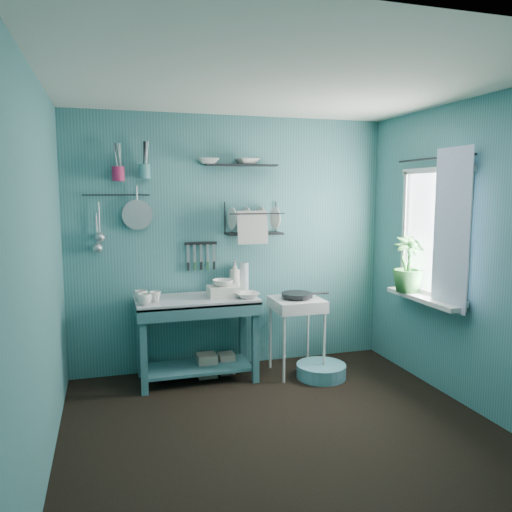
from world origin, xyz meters
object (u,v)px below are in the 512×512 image
object	(u,v)px
mug_left	(145,299)
colander	(137,215)
floor_basin	(321,371)
utensil_cup_magenta	(118,174)
soap_bottle	(235,276)
mug_mid	(155,297)
hotplate_stand	(297,336)
dish_rack	(254,218)
utensil_cup_teal	(145,171)
storage_tin_large	(207,365)
potted_plant	(408,264)
storage_tin_small	(226,363)
frying_pan	(297,295)
mug_right	(141,296)
work_counter	(197,339)
water_bottle	(244,276)
wash_tub	(223,291)

from	to	relation	value
mug_left	colander	bearing A→B (deg)	91.95
floor_basin	utensil_cup_magenta	bearing A→B (deg)	163.35
colander	soap_bottle	bearing A→B (deg)	-4.44
mug_left	mug_mid	distance (m)	0.14
hotplate_stand	dish_rack	bearing A→B (deg)	135.13
utensil_cup_teal	floor_basin	size ratio (longest dim) A/B	0.28
soap_bottle	floor_basin	bearing A→B (deg)	-34.54
storage_tin_large	hotplate_stand	bearing A→B (deg)	-10.39
utensil_cup_magenta	colander	bearing A→B (deg)	10.64
mug_left	soap_bottle	bearing A→B (deg)	21.80
potted_plant	utensil_cup_teal	bearing A→B (deg)	162.28
storage_tin_small	floor_basin	xyz separation A→B (m)	(0.84, -0.38, -0.04)
dish_rack	potted_plant	size ratio (longest dim) A/B	1.06
floor_basin	hotplate_stand	bearing A→B (deg)	134.02
colander	frying_pan	bearing A→B (deg)	-14.60
mug_left	hotplate_stand	distance (m)	1.51
utensil_cup_magenta	soap_bottle	bearing A→B (deg)	-2.19
utensil_cup_teal	mug_right	bearing A→B (deg)	-108.28
soap_bottle	work_counter	bearing A→B (deg)	-154.54
colander	potted_plant	bearing A→B (deg)	-17.86
colander	dish_rack	bearing A→B (deg)	-4.13
mug_left	potted_plant	bearing A→B (deg)	-8.19
soap_bottle	colander	distance (m)	1.10
mug_mid	water_bottle	size ratio (longest dim) A/B	0.36
frying_pan	storage_tin_large	xyz separation A→B (m)	(-0.86, 0.16, -0.67)
potted_plant	storage_tin_large	world-z (taller)	potted_plant
mug_left	hotplate_stand	world-z (taller)	mug_left
mug_left	wash_tub	xyz separation A→B (m)	(0.73, 0.14, 0.00)
mug_right	floor_basin	world-z (taller)	mug_right
dish_rack	utensil_cup_teal	xyz separation A→B (m)	(-1.03, 0.05, 0.44)
wash_tub	work_counter	bearing A→B (deg)	175.43
mug_right	floor_basin	size ratio (longest dim) A/B	0.26
hotplate_stand	storage_tin_small	world-z (taller)	hotplate_stand
utensil_cup_teal	potted_plant	xyz separation A→B (m)	(2.33, -0.75, -0.86)
utensil_cup_magenta	floor_basin	bearing A→B (deg)	-16.65
dish_rack	soap_bottle	bearing A→B (deg)	-179.31
potted_plant	floor_basin	size ratio (longest dim) A/B	1.10
water_bottle	frying_pan	distance (m)	0.57
colander	storage_tin_small	distance (m)	1.66
mug_right	hotplate_stand	distance (m)	1.53
mug_right	dish_rack	world-z (taller)	dish_rack
hotplate_stand	floor_basin	world-z (taller)	hotplate_stand
wash_tub	soap_bottle	xyz separation A→B (m)	(0.17, 0.22, 0.10)
mug_left	hotplate_stand	size ratio (longest dim) A/B	0.17
floor_basin	mug_mid	bearing A→B (deg)	171.20
soap_bottle	water_bottle	bearing A→B (deg)	11.31
water_bottle	colander	bearing A→B (deg)	177.12
hotplate_stand	storage_tin_small	size ratio (longest dim) A/B	3.71
work_counter	colander	size ratio (longest dim) A/B	3.97
mug_mid	utensil_cup_teal	distance (m)	1.15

